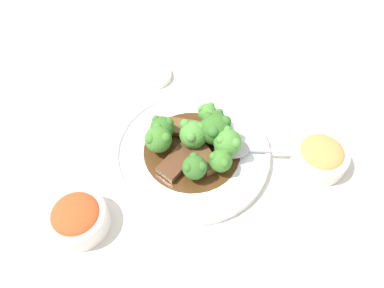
% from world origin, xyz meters
% --- Properties ---
extents(ground_plane, '(4.00, 4.00, 0.00)m').
position_xyz_m(ground_plane, '(0.00, 0.00, 0.00)').
color(ground_plane, silver).
extents(main_plate, '(0.28, 0.28, 0.02)m').
position_xyz_m(main_plate, '(0.00, 0.00, 0.01)').
color(main_plate, white).
rests_on(main_plate, ground_plane).
extents(beef_strip_0, '(0.06, 0.06, 0.02)m').
position_xyz_m(beef_strip_0, '(0.02, 0.03, 0.03)').
color(beef_strip_0, brown).
rests_on(beef_strip_0, main_plate).
extents(beef_strip_1, '(0.04, 0.07, 0.01)m').
position_xyz_m(beef_strip_1, '(-0.04, -0.02, 0.02)').
color(beef_strip_1, brown).
rests_on(beef_strip_1, main_plate).
extents(beef_strip_2, '(0.08, 0.06, 0.01)m').
position_xyz_m(beef_strip_2, '(0.04, -0.02, 0.02)').
color(beef_strip_2, '#56331E').
rests_on(beef_strip_2, main_plate).
extents(broccoli_floret_0, '(0.06, 0.06, 0.06)m').
position_xyz_m(broccoli_floret_0, '(-0.03, 0.03, 0.05)').
color(broccoli_floret_0, '#8EB756').
rests_on(broccoli_floret_0, main_plate).
extents(broccoli_floret_1, '(0.04, 0.04, 0.04)m').
position_xyz_m(broccoli_floret_1, '(-0.06, 0.03, 0.04)').
color(broccoli_floret_1, '#8EB756').
rests_on(broccoli_floret_1, main_plate).
extents(broccoli_floret_2, '(0.05, 0.05, 0.05)m').
position_xyz_m(broccoli_floret_2, '(0.01, -0.06, 0.05)').
color(broccoli_floret_2, '#8EB756').
rests_on(broccoli_floret_2, main_plate).
extents(broccoli_floret_3, '(0.05, 0.05, 0.05)m').
position_xyz_m(broccoli_floret_3, '(-0.01, -0.00, 0.05)').
color(broccoli_floret_3, '#7FA84C').
rests_on(broccoli_floret_3, main_plate).
extents(broccoli_floret_4, '(0.03, 0.03, 0.04)m').
position_xyz_m(broccoli_floret_4, '(-0.07, 0.01, 0.05)').
color(broccoli_floret_4, '#7FA84C').
rests_on(broccoli_floret_4, main_plate).
extents(broccoli_floret_5, '(0.04, 0.04, 0.05)m').
position_xyz_m(broccoli_floret_5, '(0.05, 0.02, 0.04)').
color(broccoli_floret_5, '#8EB756').
rests_on(broccoli_floret_5, main_plate).
extents(broccoli_floret_6, '(0.04, 0.04, 0.05)m').
position_xyz_m(broccoli_floret_6, '(-0.01, -0.06, 0.05)').
color(broccoli_floret_6, '#7FA84C').
rests_on(broccoli_floret_6, main_plate).
extents(broccoli_floret_7, '(0.04, 0.04, 0.04)m').
position_xyz_m(broccoli_floret_7, '(0.03, 0.06, 0.04)').
color(broccoli_floret_7, '#7FA84C').
rests_on(broccoli_floret_7, main_plate).
extents(broccoli_floret_8, '(0.05, 0.05, 0.06)m').
position_xyz_m(broccoli_floret_8, '(-0.01, 0.06, 0.05)').
color(broccoli_floret_8, '#7FA84C').
rests_on(broccoli_floret_8, main_plate).
extents(serving_spoon, '(0.07, 0.20, 0.01)m').
position_xyz_m(serving_spoon, '(-0.02, 0.08, 0.03)').
color(serving_spoon, '#B7B7BC').
rests_on(serving_spoon, main_plate).
extents(side_bowl_kimchi, '(0.10, 0.10, 0.05)m').
position_xyz_m(side_bowl_kimchi, '(0.18, -0.14, 0.03)').
color(side_bowl_kimchi, white).
rests_on(side_bowl_kimchi, ground_plane).
extents(side_bowl_appetizer, '(0.10, 0.10, 0.05)m').
position_xyz_m(side_bowl_appetizer, '(-0.04, 0.22, 0.02)').
color(side_bowl_appetizer, white).
rests_on(side_bowl_appetizer, ground_plane).
extents(sauce_dish, '(0.07, 0.07, 0.01)m').
position_xyz_m(sauce_dish, '(-0.17, -0.13, 0.01)').
color(sauce_dish, white).
rests_on(sauce_dish, ground_plane).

